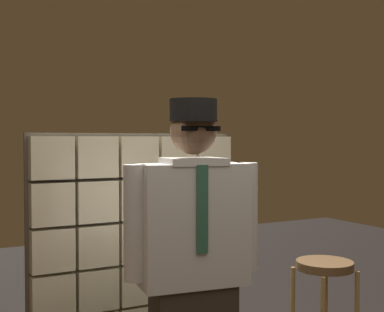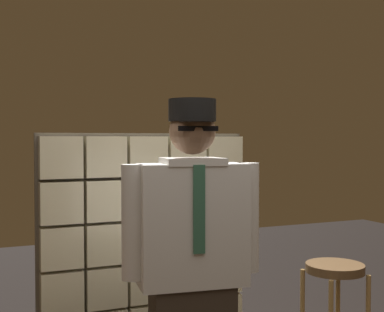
% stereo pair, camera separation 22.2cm
% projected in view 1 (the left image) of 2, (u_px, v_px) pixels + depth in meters
% --- Properties ---
extents(glass_block_wall, '(1.34, 0.10, 1.60)m').
position_uv_depth(glass_block_wall, '(138.00, 262.00, 3.24)').
color(glass_block_wall, beige).
rests_on(glass_block_wall, ground).
extents(standing_person, '(0.70, 0.33, 1.74)m').
position_uv_depth(standing_person, '(193.00, 270.00, 2.55)').
color(standing_person, '#382D23').
rests_on(standing_person, ground).
extents(bar_stool, '(0.34, 0.34, 0.81)m').
position_uv_depth(bar_stool, '(324.00, 296.00, 3.14)').
color(bar_stool, brown).
rests_on(bar_stool, ground).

